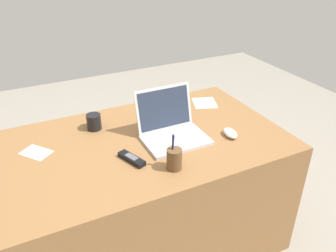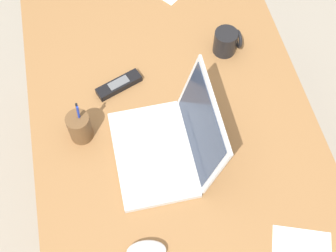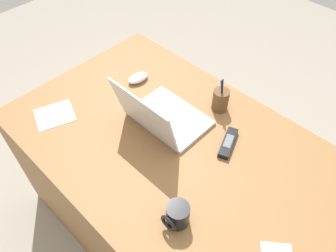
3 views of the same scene
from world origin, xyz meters
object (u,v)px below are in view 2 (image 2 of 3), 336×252
at_px(laptop, 169,144).
at_px(pen_holder, 80,127).
at_px(computer_mouse, 146,251).
at_px(coffee_mug_white, 226,42).
at_px(cordless_phone, 119,85).

height_order(laptop, pen_holder, laptop).
xyz_separation_m(computer_mouse, coffee_mug_white, (-0.64, 0.41, 0.03)).
distance_m(coffee_mug_white, pen_holder, 0.59).
bearing_deg(coffee_mug_white, cordless_phone, -78.93).
xyz_separation_m(coffee_mug_white, cordless_phone, (0.08, -0.39, -0.03)).
bearing_deg(cordless_phone, laptop, 22.10).
relative_size(cordless_phone, pen_holder, 0.91).
relative_size(computer_mouse, pen_holder, 0.61).
height_order(computer_mouse, cordless_phone, computer_mouse).
relative_size(laptop, computer_mouse, 3.03).
bearing_deg(pen_holder, cordless_phone, 137.60).
bearing_deg(laptop, computer_mouse, -23.38).
bearing_deg(coffee_mug_white, pen_holder, -66.38).
bearing_deg(coffee_mug_white, computer_mouse, -32.33).
distance_m(laptop, coffee_mug_white, 0.45).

